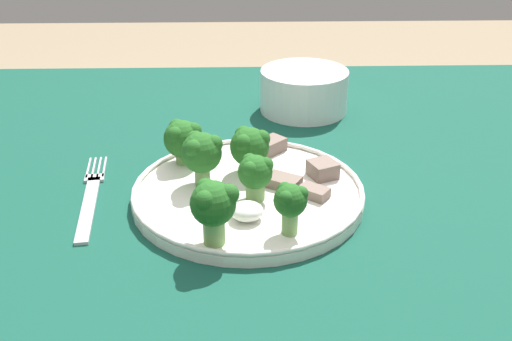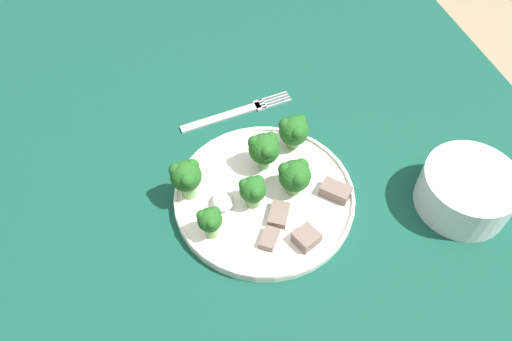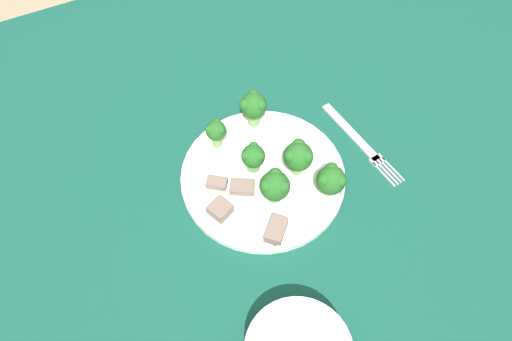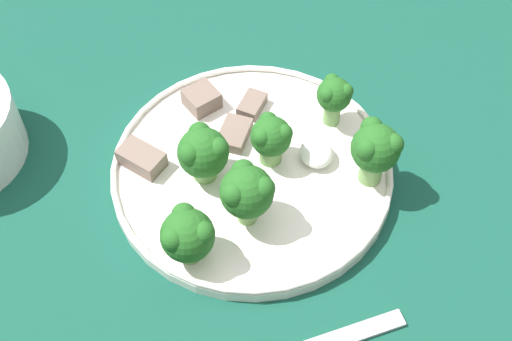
{
  "view_description": "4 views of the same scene",
  "coord_description": "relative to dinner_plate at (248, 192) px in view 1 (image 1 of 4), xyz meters",
  "views": [
    {
      "loc": [
        0.01,
        -0.57,
        1.1
      ],
      "look_at": [
        0.03,
        0.04,
        0.78
      ],
      "focal_mm": 42.0,
      "sensor_mm": 36.0,
      "label": 1
    },
    {
      "loc": [
        0.42,
        -0.09,
        1.37
      ],
      "look_at": [
        0.0,
        0.04,
        0.79
      ],
      "focal_mm": 35.0,
      "sensor_mm": 36.0,
      "label": 2
    },
    {
      "loc": [
        0.23,
        0.44,
        1.44
      ],
      "look_at": [
        0.03,
        0.04,
        0.78
      ],
      "focal_mm": 35.0,
      "sensor_mm": 36.0,
      "label": 3
    },
    {
      "loc": [
        -0.38,
        0.13,
        1.3
      ],
      "look_at": [
        0.01,
        0.04,
        0.76
      ],
      "focal_mm": 50.0,
      "sensor_mm": 36.0,
      "label": 4
    }
  ],
  "objects": [
    {
      "name": "table",
      "position": [
        -0.02,
        -0.04,
        -0.09
      ],
      "size": [
        1.37,
        1.11,
        0.74
      ],
      "color": "#114738",
      "rests_on": "ground_plane"
    },
    {
      "name": "broccoli_floret_back_left",
      "position": [
        0.01,
        -0.02,
        0.04
      ],
      "size": [
        0.04,
        0.04,
        0.05
      ],
      "color": "#709E56",
      "rests_on": "dinner_plate"
    },
    {
      "name": "dinner_plate",
      "position": [
        0.0,
        0.0,
        0.0
      ],
      "size": [
        0.27,
        0.27,
        0.02
      ],
      "color": "white",
      "rests_on": "table"
    },
    {
      "name": "meat_slice_rear_slice",
      "position": [
        0.03,
        0.1,
        0.01
      ],
      "size": [
        0.05,
        0.05,
        0.02
      ],
      "color": "#756056",
      "rests_on": "dinner_plate"
    },
    {
      "name": "broccoli_floret_mid_cluster",
      "position": [
        -0.08,
        0.07,
        0.04
      ],
      "size": [
        0.05,
        0.05,
        0.06
      ],
      "color": "#709E56",
      "rests_on": "dinner_plate"
    },
    {
      "name": "cream_bowl",
      "position": [
        0.09,
        0.28,
        0.02
      ],
      "size": [
        0.14,
        0.14,
        0.07
      ],
      "color": "white",
      "rests_on": "table"
    },
    {
      "name": "meat_slice_front_slice",
      "position": [
        0.09,
        0.03,
        0.01
      ],
      "size": [
        0.04,
        0.04,
        0.02
      ],
      "color": "#756056",
      "rests_on": "dinner_plate"
    },
    {
      "name": "broccoli_floret_front_left",
      "position": [
        -0.05,
        0.02,
        0.05
      ],
      "size": [
        0.05,
        0.05,
        0.07
      ],
      "color": "#709E56",
      "rests_on": "dinner_plate"
    },
    {
      "name": "meat_slice_edge_slice",
      "position": [
        0.08,
        -0.02,
        0.01
      ],
      "size": [
        0.04,
        0.04,
        0.01
      ],
      "color": "#756056",
      "rests_on": "dinner_plate"
    },
    {
      "name": "sauce_dollop",
      "position": [
        -0.0,
        -0.06,
        0.01
      ],
      "size": [
        0.04,
        0.03,
        0.02
      ],
      "color": "white",
      "rests_on": "dinner_plate"
    },
    {
      "name": "broccoli_floret_near_rim_left",
      "position": [
        0.0,
        0.05,
        0.04
      ],
      "size": [
        0.05,
        0.05,
        0.06
      ],
      "color": "#709E56",
      "rests_on": "dinner_plate"
    },
    {
      "name": "broccoli_floret_center_back",
      "position": [
        0.04,
        -0.09,
        0.04
      ],
      "size": [
        0.04,
        0.03,
        0.06
      ],
      "color": "#709E56",
      "rests_on": "dinner_plate"
    },
    {
      "name": "fork",
      "position": [
        -0.19,
        0.01,
        -0.01
      ],
      "size": [
        0.04,
        0.2,
        0.0
      ],
      "color": "#B2B2B7",
      "rests_on": "table"
    },
    {
      "name": "meat_slice_middle_slice",
      "position": [
        0.04,
        0.01,
        0.01
      ],
      "size": [
        0.05,
        0.04,
        0.01
      ],
      "color": "#756056",
      "rests_on": "dinner_plate"
    },
    {
      "name": "broccoli_floret_center_left",
      "position": [
        -0.04,
        -0.11,
        0.05
      ],
      "size": [
        0.05,
        0.05,
        0.07
      ],
      "color": "#709E56",
      "rests_on": "dinner_plate"
    }
  ]
}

